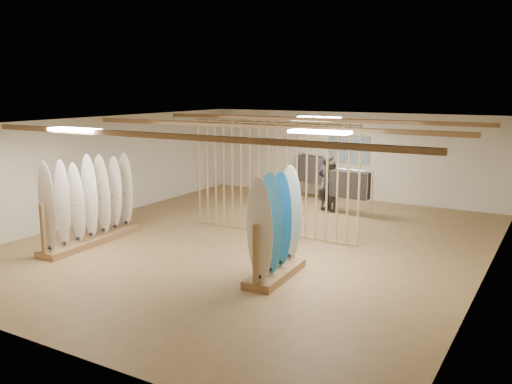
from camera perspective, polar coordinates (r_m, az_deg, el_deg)
The scene contains 16 objects.
floor at distance 12.81m, azimuth -0.00°, elevation -5.28°, with size 12.00×12.00×0.00m, color #9A784A.
ceiling at distance 12.32m, azimuth -0.00°, elevation 7.32°, with size 12.00×12.00×0.00m, color gray.
wall_back at distance 17.87m, azimuth 9.76°, elevation 3.80°, with size 12.00×12.00×0.00m, color white.
wall_front at distance 8.03m, azimuth -22.22°, elevation -5.65°, with size 12.00×12.00×0.00m, color white.
wall_left at distance 15.58m, azimuth -16.10°, elevation 2.49°, with size 12.00×12.00×0.00m, color white.
wall_right at distance 10.91m, azimuth 23.33°, elevation -1.49°, with size 12.00×12.00×0.00m, color white.
ceiling_slats at distance 12.33m, azimuth -0.00°, elevation 6.95°, with size 9.50×6.12×0.10m, color #9C7247.
light_panels at distance 12.32m, azimuth -0.00°, elevation 7.05°, with size 1.20×0.35×0.06m, color white.
bamboo_partition at distance 13.17m, azimuth 1.75°, elevation 1.43°, with size 4.45×0.05×2.78m.
poster at distance 17.83m, azimuth 9.76°, elevation 4.43°, with size 1.40×0.03×0.90m, color #2E64A3.
rack_left at distance 13.09m, azimuth -17.02°, elevation -2.29°, with size 0.73×2.90×2.01m.
rack_right at distance 10.31m, azimuth 2.06°, elevation -5.31°, with size 0.68×1.80×2.06m.
clothing_rack_a at distance 17.63m, azimuth 6.00°, elevation 2.36°, with size 1.32×0.79×1.48m.
clothing_rack_b at distance 15.59m, azimuth 9.83°, elevation 0.79°, with size 1.24×0.46×1.34m.
shopper_a at distance 15.96m, azimuth 7.53°, elevation 1.36°, with size 0.69×0.47×1.89m, color #222329.
shopper_b at distance 15.85m, azimuth 7.82°, elevation 0.95°, with size 0.82×0.64×1.71m, color #3E3C30.
Camera 1 is at (6.19, -10.62, 3.59)m, focal length 38.00 mm.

